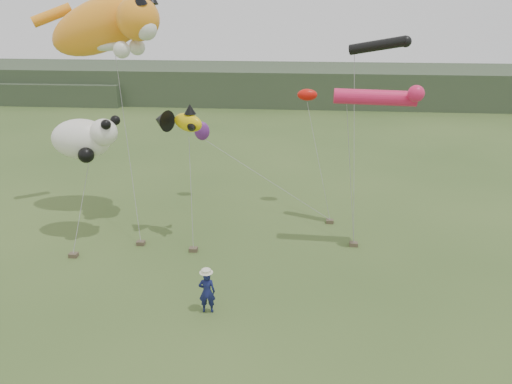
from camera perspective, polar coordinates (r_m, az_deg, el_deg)
ground at (r=20.00m, az=-5.02°, el=-13.04°), size 120.00×120.00×0.00m
headland at (r=62.02m, az=-0.61°, el=12.22°), size 90.00×13.00×4.00m
festival_attendant at (r=19.34m, az=-5.62°, el=-11.29°), size 0.67×0.47×1.73m
sandbag_anchors at (r=24.72m, az=-3.93°, el=-5.72°), size 13.52×5.31×0.20m
cat_kite at (r=26.80m, az=-16.45°, el=17.86°), size 7.28×3.89×4.28m
fish_kite at (r=23.89m, az=-8.87°, el=8.04°), size 2.85×1.88×1.37m
tube_kites at (r=23.26m, az=14.26°, el=12.23°), size 3.74×4.14×2.84m
panda_kite at (r=25.18m, az=-18.97°, el=5.81°), size 3.38×2.18×2.10m
misc_kites at (r=28.56m, az=-1.34°, el=8.63°), size 7.02×1.16×3.15m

